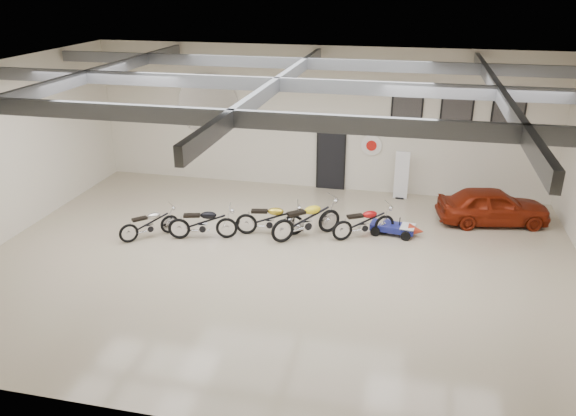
% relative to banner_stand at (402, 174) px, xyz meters
% --- Properties ---
extents(floor, '(16.00, 12.00, 0.01)m').
position_rel_banner_stand_xyz_m(floor, '(-3.00, -5.50, -0.87)').
color(floor, tan).
rests_on(floor, ground).
extents(ceiling, '(16.00, 12.00, 0.01)m').
position_rel_banner_stand_xyz_m(ceiling, '(-3.00, -5.50, 4.13)').
color(ceiling, gray).
rests_on(ceiling, back_wall).
extents(back_wall, '(16.00, 0.02, 5.00)m').
position_rel_banner_stand_xyz_m(back_wall, '(-3.00, 0.50, 1.63)').
color(back_wall, beige).
rests_on(back_wall, floor).
extents(left_wall, '(0.02, 12.00, 5.00)m').
position_rel_banner_stand_xyz_m(left_wall, '(-11.00, -5.50, 1.63)').
color(left_wall, beige).
rests_on(left_wall, floor).
extents(ceiling_beams, '(15.80, 11.80, 0.32)m').
position_rel_banner_stand_xyz_m(ceiling_beams, '(-3.00, -5.50, 3.88)').
color(ceiling_beams, slate).
rests_on(ceiling_beams, ceiling).
extents(door, '(0.92, 0.08, 2.10)m').
position_rel_banner_stand_xyz_m(door, '(-2.50, 0.45, 0.18)').
color(door, black).
rests_on(door, back_wall).
extents(logo_plaque, '(2.30, 0.06, 1.16)m').
position_rel_banner_stand_xyz_m(logo_plaque, '(-7.00, 0.45, 1.93)').
color(logo_plaque, silver).
rests_on(logo_plaque, back_wall).
extents(poster_left, '(1.05, 0.08, 1.35)m').
position_rel_banner_stand_xyz_m(poster_left, '(-0.00, 0.46, 2.23)').
color(poster_left, black).
rests_on(poster_left, back_wall).
extents(poster_mid, '(1.05, 0.08, 1.35)m').
position_rel_banner_stand_xyz_m(poster_mid, '(1.60, 0.46, 2.23)').
color(poster_mid, black).
rests_on(poster_mid, back_wall).
extents(poster_right, '(1.05, 0.08, 1.35)m').
position_rel_banner_stand_xyz_m(poster_right, '(3.20, 0.46, 2.23)').
color(poster_right, black).
rests_on(poster_right, back_wall).
extents(oil_sign, '(0.72, 0.10, 0.72)m').
position_rel_banner_stand_xyz_m(oil_sign, '(-1.10, 0.45, 0.83)').
color(oil_sign, white).
rests_on(oil_sign, back_wall).
extents(banner_stand, '(0.49, 0.22, 1.75)m').
position_rel_banner_stand_xyz_m(banner_stand, '(0.00, 0.00, 0.00)').
color(banner_stand, white).
rests_on(banner_stand, floor).
extents(motorcycle_silver, '(1.64, 1.62, 0.92)m').
position_rel_banner_stand_xyz_m(motorcycle_silver, '(-7.04, -4.80, -0.42)').
color(motorcycle_silver, silver).
rests_on(motorcycle_silver, floor).
extents(motorcycle_black, '(2.06, 1.09, 1.02)m').
position_rel_banner_stand_xyz_m(motorcycle_black, '(-5.49, -4.52, -0.36)').
color(motorcycle_black, silver).
rests_on(motorcycle_black, floor).
extents(motorcycle_gold, '(2.07, 0.96, 1.03)m').
position_rel_banner_stand_xyz_m(motorcycle_gold, '(-3.66, -3.82, -0.36)').
color(motorcycle_gold, silver).
rests_on(motorcycle_gold, floor).
extents(motorcycle_yellow, '(2.14, 1.94, 1.15)m').
position_rel_banner_stand_xyz_m(motorcycle_yellow, '(-2.57, -3.76, -0.30)').
color(motorcycle_yellow, silver).
rests_on(motorcycle_yellow, floor).
extents(motorcycle_red, '(1.96, 1.47, 1.00)m').
position_rel_banner_stand_xyz_m(motorcycle_red, '(-0.93, -3.43, -0.38)').
color(motorcycle_red, silver).
rests_on(motorcycle_red, floor).
extents(go_kart, '(1.67, 0.93, 0.58)m').
position_rel_banner_stand_xyz_m(go_kart, '(0.03, -3.02, -0.59)').
color(go_kart, navy).
rests_on(go_kart, floor).
extents(vintage_car, '(1.97, 3.54, 1.14)m').
position_rel_banner_stand_xyz_m(vintage_car, '(2.85, -1.50, -0.30)').
color(vintage_car, maroon).
rests_on(vintage_car, floor).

